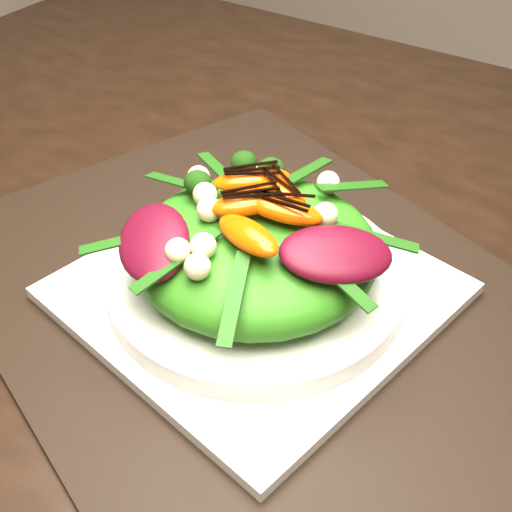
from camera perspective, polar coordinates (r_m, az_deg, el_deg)
The scene contains 10 objects.
dining_table at distance 0.69m, azimuth 12.24°, elevation -0.41°, with size 1.60×0.90×0.75m, color black.
placemat at distance 0.60m, azimuth 0.00°, elevation -3.44°, with size 0.56×0.42×0.00m, color black.
plate_base at distance 0.59m, azimuth 0.00°, elevation -2.90°, with size 0.28×0.28×0.01m, color silver.
salad_bowl at distance 0.58m, azimuth 0.00°, elevation -1.84°, with size 0.25×0.25×0.02m, color silver.
lettuce_mound at distance 0.56m, azimuth 0.00°, elevation 0.59°, with size 0.20×0.20×0.07m, color #347C17.
radicchio_leaf at distance 0.51m, azimuth 6.68°, elevation 0.16°, with size 0.09×0.06×0.02m, color #430714.
orange_segment at distance 0.55m, azimuth 1.04°, elevation 4.79°, with size 0.06×0.03×0.02m, color #E04003.
broccoli_floret at distance 0.59m, azimuth -3.79°, elevation 7.40°, with size 0.03×0.03×0.03m, color #103309.
macadamia_nut at distance 0.50m, azimuth 1.68°, elevation 0.54°, with size 0.02×0.02×0.02m, color beige.
balsamic_drizzle at distance 0.54m, azimuth 1.05°, elevation 5.60°, with size 0.05×0.00×0.00m, color black.
Camera 1 is at (0.16, -0.51, 1.16)m, focal length 48.00 mm.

